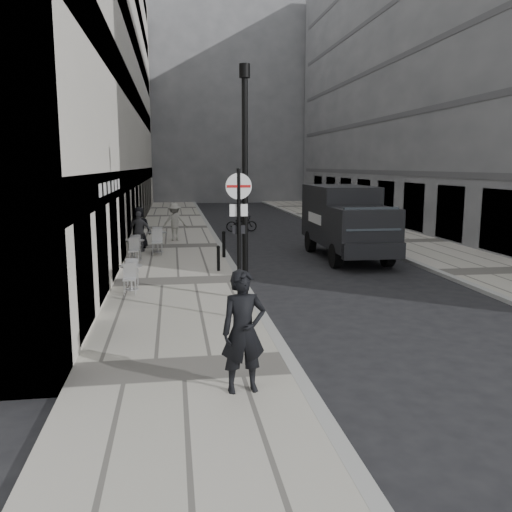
% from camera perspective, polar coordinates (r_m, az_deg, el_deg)
% --- Properties ---
extents(ground, '(120.00, 120.00, 0.00)m').
position_cam_1_polar(ground, '(7.99, 8.14, -18.54)').
color(ground, black).
rests_on(ground, ground).
extents(sidewalk, '(4.00, 60.00, 0.12)m').
position_cam_1_polar(sidewalk, '(25.01, -8.36, 0.94)').
color(sidewalk, '#A49E94').
rests_on(sidewalk, ground).
extents(far_sidewalk, '(4.00, 60.00, 0.12)m').
position_cam_1_polar(far_sidewalk, '(27.37, 15.33, 1.44)').
color(far_sidewalk, '#A49E94').
rests_on(far_sidewalk, ground).
extents(building_left, '(4.00, 45.00, 18.00)m').
position_cam_1_polar(building_left, '(31.91, -16.48, 18.62)').
color(building_left, beige).
rests_on(building_left, ground).
extents(building_right, '(6.00, 45.00, 20.00)m').
position_cam_1_polar(building_right, '(35.70, 19.37, 19.09)').
color(building_right, gray).
rests_on(building_right, ground).
extents(building_far, '(24.00, 16.00, 22.00)m').
position_cam_1_polar(building_far, '(63.26, -5.61, 16.06)').
color(building_far, gray).
rests_on(building_far, ground).
extents(walking_man, '(0.78, 0.55, 2.00)m').
position_cam_1_polar(walking_man, '(8.75, -1.33, -7.95)').
color(walking_man, black).
rests_on(walking_man, sidewalk).
extents(sign_post, '(0.61, 0.10, 3.56)m').
position_cam_1_polar(sign_post, '(12.71, -1.82, 3.43)').
color(sign_post, black).
rests_on(sign_post, sidewalk).
extents(lamppost, '(0.28, 0.28, 6.21)m').
position_cam_1_polar(lamppost, '(14.57, -1.17, 8.84)').
color(lamppost, black).
rests_on(lamppost, sidewalk).
extents(bollard_near, '(0.11, 0.11, 0.83)m').
position_cam_1_polar(bollard_near, '(18.85, -3.98, -0.32)').
color(bollard_near, black).
rests_on(bollard_near, sidewalk).
extents(bollard_far, '(0.13, 0.13, 0.99)m').
position_cam_1_polar(bollard_far, '(21.61, -3.41, 1.16)').
color(bollard_far, black).
rests_on(bollard_far, sidewalk).
extents(panel_van, '(2.37, 6.21, 2.91)m').
position_cam_1_polar(panel_van, '(22.34, 9.38, 3.97)').
color(panel_van, black).
rests_on(panel_van, ground).
extents(cyclist, '(1.77, 0.68, 1.90)m').
position_cam_1_polar(cyclist, '(30.98, -1.54, 3.95)').
color(cyclist, black).
rests_on(cyclist, ground).
extents(pedestrian_a, '(1.07, 0.59, 1.72)m').
position_cam_1_polar(pedestrian_a, '(23.47, -12.17, 2.54)').
color(pedestrian_a, '#55555A').
rests_on(pedestrian_a, sidewalk).
extents(pedestrian_b, '(1.24, 0.80, 1.82)m').
position_cam_1_polar(pedestrian_b, '(26.68, -8.57, 3.57)').
color(pedestrian_b, '#99968D').
rests_on(pedestrian_b, sidewalk).
extents(pedestrian_c, '(0.93, 0.64, 1.83)m').
position_cam_1_polar(pedestrian_c, '(24.49, -12.16, 2.95)').
color(pedestrian_c, black).
rests_on(pedestrian_c, sidewalk).
extents(cafe_table_near, '(0.73, 1.65, 0.94)m').
position_cam_1_polar(cafe_table_near, '(21.32, -12.62, 0.79)').
color(cafe_table_near, '#B9B9BB').
rests_on(cafe_table_near, sidewalk).
extents(cafe_table_mid, '(0.78, 1.77, 1.01)m').
position_cam_1_polar(cafe_table_mid, '(23.19, -10.34, 1.64)').
color(cafe_table_mid, '#B4B4B6').
rests_on(cafe_table_mid, sidewalk).
extents(cafe_table_far, '(0.67, 1.52, 0.87)m').
position_cam_1_polar(cafe_table_far, '(16.33, -13.02, -1.99)').
color(cafe_table_far, silver).
rests_on(cafe_table_far, sidewalk).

